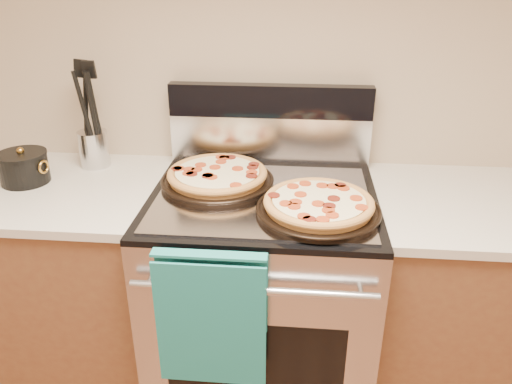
# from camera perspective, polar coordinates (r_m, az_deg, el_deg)

# --- Properties ---
(wall_back) EXTENTS (4.00, 0.00, 4.00)m
(wall_back) POSITION_cam_1_polar(r_m,az_deg,el_deg) (1.89, 1.80, 16.27)
(wall_back) COLOR #C4A88D
(wall_back) RESTS_ON ground
(range_body) EXTENTS (0.76, 0.68, 0.90)m
(range_body) POSITION_cam_1_polar(r_m,az_deg,el_deg) (1.93, 0.76, -13.01)
(range_body) COLOR #B7B7BC
(range_body) RESTS_ON ground
(oven_window) EXTENTS (0.56, 0.01, 0.40)m
(oven_window) POSITION_cam_1_polar(r_m,az_deg,el_deg) (1.68, -0.19, -20.06)
(oven_window) COLOR black
(oven_window) RESTS_ON range_body
(cooktop) EXTENTS (0.76, 0.68, 0.02)m
(cooktop) POSITION_cam_1_polar(r_m,az_deg,el_deg) (1.68, 0.85, -0.59)
(cooktop) COLOR black
(cooktop) RESTS_ON range_body
(backsplash_lower) EXTENTS (0.76, 0.06, 0.18)m
(backsplash_lower) POSITION_cam_1_polar(r_m,az_deg,el_deg) (1.93, 1.59, 6.07)
(backsplash_lower) COLOR silver
(backsplash_lower) RESTS_ON cooktop
(backsplash_upper) EXTENTS (0.76, 0.06, 0.12)m
(backsplash_upper) POSITION_cam_1_polar(r_m,az_deg,el_deg) (1.89, 1.64, 10.38)
(backsplash_upper) COLOR black
(backsplash_upper) RESTS_ON backsplash_lower
(oven_handle) EXTENTS (0.70, 0.03, 0.03)m
(oven_handle) POSITION_cam_1_polar(r_m,az_deg,el_deg) (1.42, -0.37, -11.20)
(oven_handle) COLOR silver
(oven_handle) RESTS_ON range_body
(dish_towel) EXTENTS (0.32, 0.05, 0.42)m
(dish_towel) POSITION_cam_1_polar(r_m,az_deg,el_deg) (1.49, -5.09, -14.00)
(dish_towel) COLOR #1D927C
(dish_towel) RESTS_ON oven_handle
(foil_sheet) EXTENTS (0.70, 0.55, 0.01)m
(foil_sheet) POSITION_cam_1_polar(r_m,az_deg,el_deg) (1.65, 0.78, -0.63)
(foil_sheet) COLOR gray
(foil_sheet) RESTS_ON cooktop
(cabinet_left) EXTENTS (1.00, 0.62, 0.88)m
(cabinet_left) POSITION_cam_1_polar(r_m,az_deg,el_deg) (2.19, -23.18, -10.42)
(cabinet_left) COLOR brown
(cabinet_left) RESTS_ON ground
(countertop_left) EXTENTS (1.02, 0.64, 0.03)m
(countertop_left) POSITION_cam_1_polar(r_m,az_deg,el_deg) (1.98, -25.39, 0.45)
(countertop_left) COLOR beige
(countertop_left) RESTS_ON cabinet_left
(cabinet_right) EXTENTS (1.00, 0.62, 0.88)m
(cabinet_right) POSITION_cam_1_polar(r_m,az_deg,el_deg) (2.10, 26.21, -12.77)
(cabinet_right) COLOR brown
(cabinet_right) RESTS_ON ground
(pepperoni_pizza_back) EXTENTS (0.40, 0.40, 0.05)m
(pepperoni_pizza_back) POSITION_cam_1_polar(r_m,az_deg,el_deg) (1.74, -4.43, 1.76)
(pepperoni_pizza_back) COLOR #BB7339
(pepperoni_pizza_back) RESTS_ON foil_sheet
(pepperoni_pizza_front) EXTENTS (0.49, 0.49, 0.05)m
(pepperoni_pizza_front) POSITION_cam_1_polar(r_m,az_deg,el_deg) (1.55, 7.16, -1.55)
(pepperoni_pizza_front) COLOR #BB7339
(pepperoni_pizza_front) RESTS_ON foil_sheet
(utensil_crock) EXTENTS (0.15, 0.15, 0.14)m
(utensil_crock) POSITION_cam_1_polar(r_m,az_deg,el_deg) (2.02, -18.02, 4.73)
(utensil_crock) COLOR silver
(utensil_crock) RESTS_ON countertop_left
(saucepan) EXTENTS (0.20, 0.20, 0.10)m
(saucepan) POSITION_cam_1_polar(r_m,az_deg,el_deg) (1.96, -24.98, 2.42)
(saucepan) COLOR black
(saucepan) RESTS_ON countertop_left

